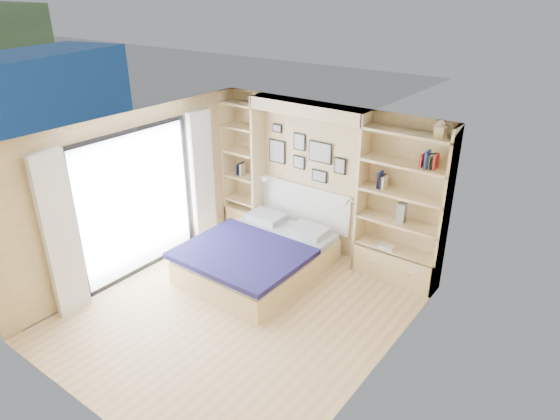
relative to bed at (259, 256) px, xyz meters
The scene contains 9 objects.
ground 1.13m from the bed, 65.77° to the right, with size 4.50×4.50×0.00m, color #E2BE89.
room_shell 0.95m from the bed, 82.97° to the left, with size 4.50×4.50×4.50m.
bed is the anchor object (origin of this frame).
photo_gallery 1.80m from the bed, 90.09° to the left, with size 1.48×0.02×0.82m.
reading_lamps 1.30m from the bed, 81.47° to the left, with size 1.92×0.12×0.15m.
shelf_decor 2.35m from the bed, 34.66° to the left, with size 3.60×0.23×2.03m.
deck 3.32m from the bed, 162.39° to the right, with size 3.20×4.00×0.05m, color brown.
deck_chair 3.21m from the bed, 165.24° to the right, with size 0.58×0.90×0.87m.
shipping_container 9.83m from the bed, 169.14° to the left, with size 2.30×5.74×2.39m, color navy.
Camera 1 is at (3.83, -4.21, 4.16)m, focal length 32.00 mm.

